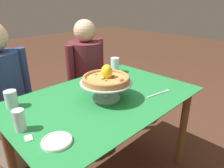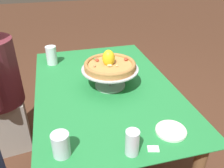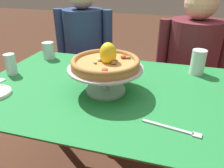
% 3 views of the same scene
% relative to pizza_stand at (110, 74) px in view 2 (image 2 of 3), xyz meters
% --- Properties ---
extents(ground_plane, '(14.00, 14.00, 0.00)m').
position_rel_pizza_stand_xyz_m(ground_plane, '(0.01, 0.03, -0.82)').
color(ground_plane, '#4C2D1E').
extents(dining_table, '(1.32, 0.86, 0.74)m').
position_rel_pizza_stand_xyz_m(dining_table, '(0.01, 0.03, -0.19)').
color(dining_table, brown).
rests_on(dining_table, ground).
extents(pizza_stand, '(0.35, 0.35, 0.13)m').
position_rel_pizza_stand_xyz_m(pizza_stand, '(0.00, 0.00, 0.00)').
color(pizza_stand, '#B7B7C1').
rests_on(pizza_stand, dining_table).
extents(pizza, '(0.32, 0.32, 0.11)m').
position_rel_pizza_stand_xyz_m(pizza, '(0.00, 0.00, 0.07)').
color(pizza, '#BC8447').
rests_on(pizza, pizza_stand).
extents(water_glass_back_left, '(0.08, 0.08, 0.11)m').
position_rel_pizza_stand_xyz_m(water_glass_back_left, '(-0.50, 0.34, -0.04)').
color(water_glass_back_left, silver).
rests_on(water_glass_back_left, dining_table).
extents(water_glass_side_left, '(0.06, 0.06, 0.12)m').
position_rel_pizza_stand_xyz_m(water_glass_side_left, '(-0.57, 0.05, -0.03)').
color(water_glass_side_left, silver).
rests_on(water_glass_side_left, dining_table).
extents(water_glass_back_right, '(0.08, 0.08, 0.14)m').
position_rel_pizza_stand_xyz_m(water_glass_back_right, '(0.43, 0.34, -0.02)').
color(water_glass_back_right, white).
rests_on(water_glass_back_right, dining_table).
extents(side_plate, '(0.15, 0.15, 0.02)m').
position_rel_pizza_stand_xyz_m(side_plate, '(-0.49, -0.18, -0.08)').
color(side_plate, white).
rests_on(side_plate, dining_table).
extents(dinner_fork, '(0.22, 0.06, 0.01)m').
position_rel_pizza_stand_xyz_m(dinner_fork, '(0.33, -0.21, -0.08)').
color(dinner_fork, '#B7B7C1').
rests_on(dinner_fork, dining_table).
extents(sugar_packet, '(0.05, 0.06, 0.00)m').
position_rel_pizza_stand_xyz_m(sugar_packet, '(-0.57, -0.05, -0.08)').
color(sugar_packet, white).
rests_on(sugar_packet, dining_table).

